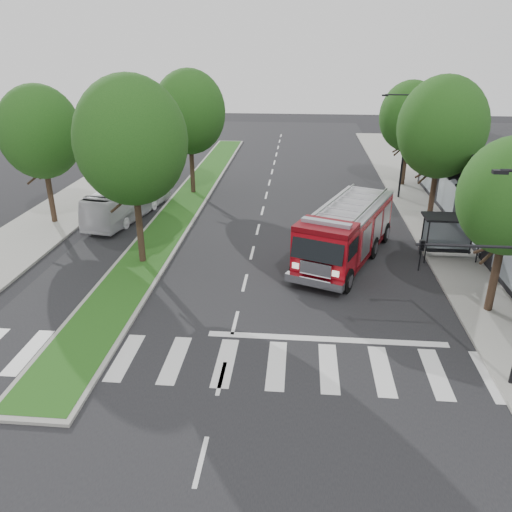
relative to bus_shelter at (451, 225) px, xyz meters
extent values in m
plane|color=black|center=(-11.20, -8.15, -2.04)|extent=(140.00, 140.00, 0.00)
cube|color=gray|center=(1.30, 1.85, -1.96)|extent=(5.00, 80.00, 0.15)
cube|color=gray|center=(-25.70, 1.85, -1.96)|extent=(5.00, 80.00, 0.15)
cube|color=gray|center=(-17.20, 9.85, -1.97)|extent=(3.00, 50.00, 0.14)
cube|color=#234A15|center=(-17.20, 9.85, -1.89)|extent=(2.60, 49.50, 0.02)
cylinder|color=black|center=(-1.40, -0.75, -0.79)|extent=(0.08, 0.08, 2.50)
cylinder|color=black|center=(1.40, -0.75, -0.79)|extent=(0.08, 0.08, 2.50)
cylinder|color=black|center=(-1.40, 0.45, -0.79)|extent=(0.08, 0.08, 2.50)
cylinder|color=black|center=(1.40, 0.45, -0.79)|extent=(0.08, 0.08, 2.50)
cube|color=black|center=(0.00, -0.15, 0.51)|extent=(3.20, 1.60, 0.12)
cube|color=#8C99A5|center=(0.00, 0.55, -0.74)|extent=(2.80, 0.04, 1.80)
cube|color=black|center=(0.00, -0.15, -1.49)|extent=(2.40, 0.40, 0.08)
cylinder|color=black|center=(0.30, -6.15, -0.17)|extent=(0.36, 0.36, 3.74)
ellipsoid|color=#12390F|center=(0.30, -6.15, 3.49)|extent=(4.40, 4.40, 5.06)
cylinder|color=black|center=(0.30, 5.85, 0.16)|extent=(0.36, 0.36, 4.40)
ellipsoid|color=#12390F|center=(0.30, 5.85, 4.46)|extent=(5.60, 5.60, 6.44)
cylinder|color=black|center=(0.30, 15.85, -0.06)|extent=(0.36, 0.36, 3.96)
ellipsoid|color=#12390F|center=(0.30, 15.85, 3.81)|extent=(5.00, 5.00, 5.75)
cylinder|color=black|center=(-17.20, -2.15, 0.27)|extent=(0.36, 0.36, 4.62)
ellipsoid|color=#12390F|center=(-17.20, -2.15, 4.79)|extent=(5.80, 5.80, 6.67)
cylinder|color=black|center=(-17.20, 11.85, 0.16)|extent=(0.36, 0.36, 4.40)
ellipsoid|color=#12390F|center=(-17.20, 11.85, 4.46)|extent=(5.60, 5.60, 6.44)
cylinder|color=black|center=(-25.20, 3.85, 0.05)|extent=(0.36, 0.36, 4.18)
ellipsoid|color=#12390F|center=(-25.20, 3.85, 4.14)|extent=(5.20, 5.20, 5.98)
cube|color=black|center=(-2.50, -11.65, 5.81)|extent=(0.45, 0.20, 0.12)
cylinder|color=black|center=(-2.70, -11.65, 3.36)|extent=(4.00, 0.10, 0.10)
imported|color=black|center=(-4.50, -11.65, 2.96)|extent=(0.18, 0.22, 1.10)
cylinder|color=black|center=(-0.70, 11.85, 1.96)|extent=(0.16, 0.16, 8.00)
cylinder|color=black|center=(-1.60, 11.85, 5.86)|extent=(1.80, 0.10, 0.10)
cube|color=black|center=(-2.50, 11.85, 5.81)|extent=(0.45, 0.20, 0.12)
cube|color=#5B040A|center=(-5.84, -0.59, -1.47)|extent=(6.30, 10.01, 0.29)
cube|color=maroon|center=(-5.49, 0.26, -0.26)|extent=(5.43, 7.88, 2.29)
cube|color=maroon|center=(-7.18, -3.89, -0.26)|extent=(3.44, 3.00, 2.41)
cube|color=#B2B2B7|center=(-5.49, 0.26, 0.94)|extent=(5.43, 7.88, 0.14)
cylinder|color=#B2B2B7|center=(-6.44, 0.65, 1.17)|extent=(2.71, 6.42, 0.11)
cylinder|color=#B2B2B7|center=(-4.53, -0.13, 1.17)|extent=(2.71, 6.42, 0.11)
cube|color=silver|center=(-7.68, -5.11, -1.35)|extent=(2.91, 1.50, 0.40)
cube|color=#8C99A5|center=(-7.18, -3.89, 1.29)|extent=(2.49, 1.33, 0.21)
cylinder|color=black|center=(-8.53, -3.71, -1.41)|extent=(0.85, 1.32, 1.26)
cylinder|color=black|center=(-6.09, -4.70, -1.41)|extent=(0.85, 1.32, 1.26)
cylinder|color=black|center=(-6.71, 0.75, -1.41)|extent=(0.85, 1.32, 1.26)
cylinder|color=black|center=(-4.27, -0.24, -1.41)|extent=(0.85, 1.32, 1.26)
cylinder|color=black|center=(-5.67, 3.30, -1.41)|extent=(0.85, 1.32, 1.26)
cylinder|color=black|center=(-3.23, 2.31, -1.41)|extent=(0.85, 1.32, 1.26)
imported|color=silver|center=(-20.50, 5.76, -0.75)|extent=(3.73, 9.49, 2.58)
camera|label=1|loc=(-8.58, -27.16, 9.46)|focal=35.00mm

